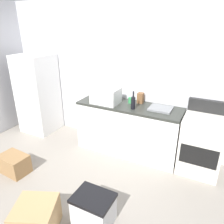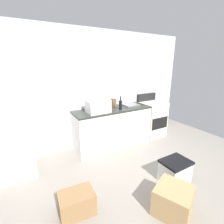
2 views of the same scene
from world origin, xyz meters
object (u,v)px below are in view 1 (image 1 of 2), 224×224
at_px(wine_bottle, 133,103).
at_px(cardboard_box_medium, 36,218).
at_px(coffee_mug, 130,100).
at_px(refrigerator, 38,94).
at_px(microwave, 106,96).
at_px(storage_bin, 94,209).
at_px(knife_block, 141,98).
at_px(stove_oven, 201,144).
at_px(cardboard_box_large, 14,164).

bearing_deg(wine_bottle, cardboard_box_medium, -101.39).
xyz_separation_m(coffee_mug, cardboard_box_medium, (-0.23, -2.11, -0.76)).
distance_m(refrigerator, microwave, 1.66).
height_order(wine_bottle, storage_bin, wine_bottle).
height_order(refrigerator, knife_block, refrigerator).
height_order(cardboard_box_medium, storage_bin, storage_bin).
bearing_deg(refrigerator, wine_bottle, -2.28).
height_order(refrigerator, wine_bottle, refrigerator).
height_order(stove_oven, cardboard_box_large, stove_oven).
xyz_separation_m(knife_block, cardboard_box_large, (-1.48, -1.58, -0.84)).
height_order(coffee_mug, knife_block, knife_block).
xyz_separation_m(microwave, wine_bottle, (0.53, -0.05, -0.03)).
xyz_separation_m(stove_oven, wine_bottle, (-1.10, -0.14, 0.54)).
xyz_separation_m(stove_oven, microwave, (-1.63, -0.09, 0.57)).
relative_size(knife_block, cardboard_box_large, 0.40).
bearing_deg(microwave, refrigerator, 178.68).
bearing_deg(refrigerator, microwave, -1.32).
distance_m(cardboard_box_large, storage_bin, 1.61).
bearing_deg(stove_oven, cardboard_box_medium, -126.23).
distance_m(stove_oven, wine_bottle, 1.23).
bearing_deg(microwave, knife_block, 27.18).
bearing_deg(coffee_mug, cardboard_box_large, -131.52).
xyz_separation_m(refrigerator, coffee_mug, (2.03, 0.15, 0.14)).
relative_size(wine_bottle, cardboard_box_large, 0.67).
bearing_deg(wine_bottle, cardboard_box_large, -139.43).
bearing_deg(cardboard_box_medium, refrigerator, 132.47).
bearing_deg(storage_bin, cardboard_box_medium, -141.92).
bearing_deg(refrigerator, coffee_mug, 4.32).
bearing_deg(refrigerator, stove_oven, 0.97).
height_order(knife_block, cardboard_box_large, knife_block).
xyz_separation_m(knife_block, cardboard_box_medium, (-0.39, -2.20, -0.80)).
bearing_deg(cardboard_box_medium, storage_bin, 38.08).
bearing_deg(refrigerator, storage_bin, -34.21).
height_order(stove_oven, wine_bottle, wine_bottle).
bearing_deg(storage_bin, coffee_mug, 98.96).
relative_size(cardboard_box_medium, storage_bin, 0.96).
bearing_deg(wine_bottle, stove_oven, 7.35).
height_order(coffee_mug, storage_bin, coffee_mug).
xyz_separation_m(stove_oven, storage_bin, (-0.97, -1.62, -0.27)).
xyz_separation_m(microwave, cardboard_box_large, (-0.94, -1.30, -0.88)).
bearing_deg(cardboard_box_large, refrigerator, 117.74).
relative_size(stove_oven, cardboard_box_large, 2.47).
bearing_deg(knife_block, cardboard_box_medium, -100.00).
height_order(microwave, coffee_mug, microwave).
distance_m(refrigerator, cardboard_box_medium, 2.73).
xyz_separation_m(stove_oven, cardboard_box_large, (-2.56, -1.40, -0.31)).
relative_size(stove_oven, knife_block, 6.11).
distance_m(wine_bottle, cardboard_box_large, 2.11).
bearing_deg(knife_block, wine_bottle, -91.75).
distance_m(coffee_mug, cardboard_box_large, 2.15).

